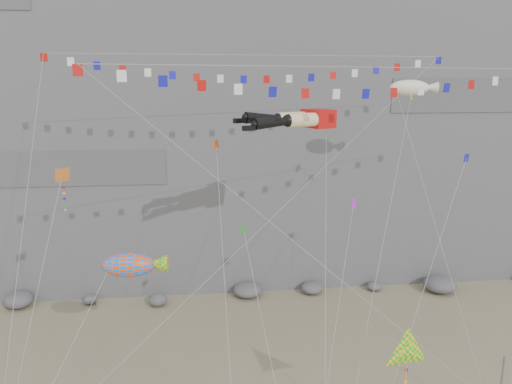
# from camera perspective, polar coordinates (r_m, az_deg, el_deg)

# --- Properties ---
(cliff) EXTENTS (80.00, 28.00, 50.00)m
(cliff) POSITION_cam_1_polar(r_m,az_deg,el_deg) (57.71, -2.59, 18.26)
(cliff) COLOR slate
(cliff) RESTS_ON ground
(talus_boulders) EXTENTS (60.00, 3.00, 1.20)m
(talus_boulders) POSITION_cam_1_polar(r_m,az_deg,el_deg) (46.43, -0.97, -11.16)
(talus_boulders) COLOR #5C5B60
(talus_boulders) RESTS_ON ground
(legs_kite) EXTENTS (6.57, 14.49, 21.63)m
(legs_kite) POSITION_cam_1_polar(r_m,az_deg,el_deg) (31.19, 4.48, 8.22)
(legs_kite) COLOR #BB0F0B
(legs_kite) RESTS_ON ground
(flag_banner_upper) EXTENTS (28.55, 15.33, 29.22)m
(flag_banner_upper) POSITION_cam_1_polar(r_m,az_deg,el_deg) (36.23, -0.13, 15.34)
(flag_banner_upper) COLOR #BB0F0B
(flag_banner_upper) RESTS_ON ground
(flag_banner_lower) EXTENTS (27.91, 7.82, 22.66)m
(flag_banner_lower) POSITION_cam_1_polar(r_m,az_deg,el_deg) (29.00, 10.99, 13.80)
(flag_banner_lower) COLOR #BB0F0B
(flag_banner_lower) RESTS_ON ground
(harlequin_kite) EXTENTS (3.91, 5.88, 15.53)m
(harlequin_kite) POSITION_cam_1_polar(r_m,az_deg,el_deg) (28.37, -21.31, 1.64)
(harlequin_kite) COLOR red
(harlequin_kite) RESTS_ON ground
(fish_windsock) EXTENTS (7.88, 7.60, 12.68)m
(fish_windsock) POSITION_cam_1_polar(r_m,az_deg,el_deg) (29.54, -14.36, -8.11)
(fish_windsock) COLOR #FF490D
(fish_windsock) RESTS_ON ground
(delta_kite) EXTENTS (3.80, 5.16, 8.59)m
(delta_kite) POSITION_cam_1_polar(r_m,az_deg,el_deg) (26.52, 16.98, -17.17)
(delta_kite) COLOR yellow
(delta_kite) RESTS_ON ground
(blimp_windsock) EXTENTS (4.02, 12.02, 21.82)m
(blimp_windsock) POSITION_cam_1_polar(r_m,az_deg,el_deg) (37.99, 17.15, 11.26)
(blimp_windsock) COLOR #F8EDCC
(blimp_windsock) RESTS_ON ground
(small_kite_a) EXTENTS (1.23, 13.09, 19.68)m
(small_kite_a) POSITION_cam_1_polar(r_m,az_deg,el_deg) (31.84, -4.55, 4.93)
(small_kite_a) COLOR #D95212
(small_kite_a) RESTS_ON ground
(small_kite_b) EXTENTS (4.86, 9.11, 15.12)m
(small_kite_b) POSITION_cam_1_polar(r_m,az_deg,el_deg) (31.45, 11.06, -1.59)
(small_kite_b) COLOR purple
(small_kite_b) RESTS_ON ground
(small_kite_c) EXTENTS (2.42, 10.14, 14.34)m
(small_kite_c) POSITION_cam_1_polar(r_m,az_deg,el_deg) (29.73, -1.38, -4.68)
(small_kite_c) COLOR green
(small_kite_c) RESTS_ON ground
(small_kite_d) EXTENTS (9.08, 14.37, 24.38)m
(small_kite_d) POSITION_cam_1_polar(r_m,az_deg,el_deg) (35.20, 17.14, 9.46)
(small_kite_d) COLOR #FBB215
(small_kite_d) RESTS_ON ground
(small_kite_e) EXTENTS (9.03, 8.57, 18.70)m
(small_kite_e) POSITION_cam_1_polar(r_m,az_deg,el_deg) (32.61, 22.75, 3.04)
(small_kite_e) COLOR #1314AD
(small_kite_e) RESTS_ON ground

